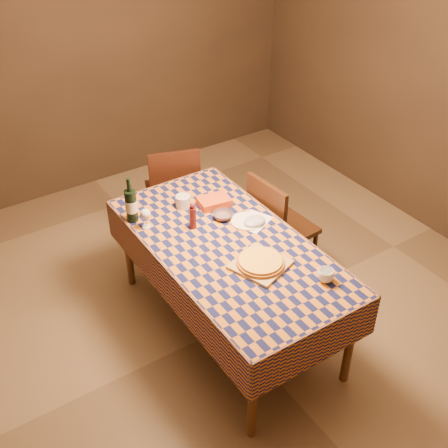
% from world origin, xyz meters
% --- Properties ---
extents(room, '(5.00, 5.10, 2.70)m').
position_xyz_m(room, '(0.00, 0.00, 1.35)').
color(room, brown).
rests_on(room, ground).
extents(dining_table, '(0.94, 1.84, 0.77)m').
position_xyz_m(dining_table, '(0.00, 0.00, 0.69)').
color(dining_table, brown).
rests_on(dining_table, ground).
extents(cutting_board, '(0.39, 0.39, 0.02)m').
position_xyz_m(cutting_board, '(0.04, -0.30, 0.78)').
color(cutting_board, tan).
rests_on(cutting_board, dining_table).
extents(pizza, '(0.32, 0.32, 0.03)m').
position_xyz_m(pizza, '(0.04, -0.30, 0.80)').
color(pizza, '#965519').
rests_on(pizza, cutting_board).
extents(pepper_mill, '(0.05, 0.05, 0.20)m').
position_xyz_m(pepper_mill, '(-0.10, 0.29, 0.86)').
color(pepper_mill, '#531316').
rests_on(pepper_mill, dining_table).
extents(bowl, '(0.18, 0.18, 0.04)m').
position_xyz_m(bowl, '(0.13, 0.27, 0.79)').
color(bowl, '#644954').
rests_on(bowl, dining_table).
extents(wine_glass, '(0.08, 0.08, 0.14)m').
position_xyz_m(wine_glass, '(-0.36, 0.47, 0.87)').
color(wine_glass, silver).
rests_on(wine_glass, dining_table).
extents(wine_bottle, '(0.10, 0.10, 0.34)m').
position_xyz_m(wine_bottle, '(-0.41, 0.59, 0.90)').
color(wine_bottle, black).
rests_on(wine_bottle, dining_table).
extents(deli_tub, '(0.14, 0.14, 0.09)m').
position_xyz_m(deli_tub, '(-0.03, 0.55, 0.81)').
color(deli_tub, silver).
rests_on(deli_tub, dining_table).
extents(takeout_container, '(0.25, 0.19, 0.06)m').
position_xyz_m(takeout_container, '(0.17, 0.44, 0.80)').
color(takeout_container, '#BC4318').
rests_on(takeout_container, dining_table).
extents(white_plate, '(0.29, 0.29, 0.01)m').
position_xyz_m(white_plate, '(0.25, 0.14, 0.78)').
color(white_plate, white).
rests_on(white_plate, dining_table).
extents(tumbler, '(0.13, 0.13, 0.08)m').
position_xyz_m(tumbler, '(0.29, -0.63, 0.81)').
color(tumbler, white).
rests_on(tumbler, dining_table).
extents(flour_patch, '(0.29, 0.26, 0.00)m').
position_xyz_m(flour_patch, '(0.29, 0.11, 0.77)').
color(flour_patch, white).
rests_on(flour_patch, dining_table).
extents(flour_bag, '(0.17, 0.13, 0.05)m').
position_xyz_m(flour_bag, '(0.28, 0.09, 0.79)').
color(flour_bag, '#9CA7C8').
rests_on(flour_bag, dining_table).
extents(chair_far, '(0.53, 0.54, 0.93)m').
position_xyz_m(chair_far, '(0.22, 1.15, 0.52)').
color(chair_far, black).
rests_on(chair_far, ground).
extents(chair_right, '(0.45, 0.45, 0.93)m').
position_xyz_m(chair_right, '(0.63, 0.27, 0.52)').
color(chair_right, black).
rests_on(chair_right, ground).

